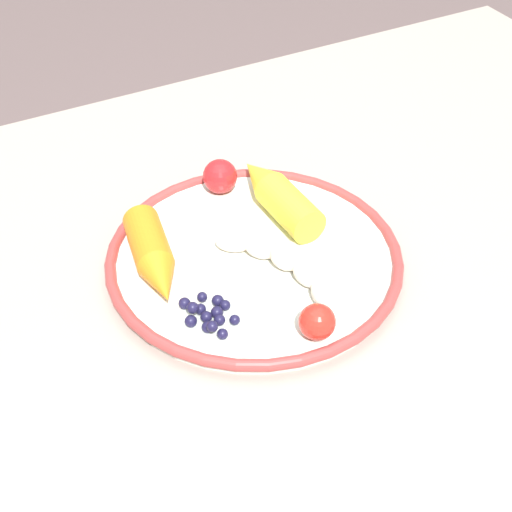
# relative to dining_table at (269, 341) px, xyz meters

# --- Properties ---
(dining_table) EXTENTS (1.29, 0.85, 0.74)m
(dining_table) POSITION_rel_dining_table_xyz_m (0.00, 0.00, 0.00)
(dining_table) COLOR gray
(dining_table) RESTS_ON ground_plane
(plate) EXTENTS (0.31, 0.31, 0.02)m
(plate) POSITION_rel_dining_table_xyz_m (0.00, 0.03, 0.09)
(plate) COLOR silver
(plate) RESTS_ON dining_table
(banana) EXTENTS (0.08, 0.15, 0.03)m
(banana) POSITION_rel_dining_table_xyz_m (0.02, 0.00, 0.11)
(banana) COLOR beige
(banana) RESTS_ON plate
(carrot_orange) EXTENTS (0.06, 0.13, 0.04)m
(carrot_orange) POSITION_rel_dining_table_xyz_m (-0.10, 0.06, 0.11)
(carrot_orange) COLOR orange
(carrot_orange) RESTS_ON plate
(carrot_yellow) EXTENTS (0.04, 0.14, 0.04)m
(carrot_yellow) POSITION_rel_dining_table_xyz_m (0.06, 0.09, 0.11)
(carrot_yellow) COLOR yellow
(carrot_yellow) RESTS_ON plate
(blueberry_pile) EXTENTS (0.05, 0.06, 0.02)m
(blueberry_pile) POSITION_rel_dining_table_xyz_m (-0.08, -0.02, 0.10)
(blueberry_pile) COLOR #191638
(blueberry_pile) RESTS_ON plate
(tomato_near) EXTENTS (0.03, 0.03, 0.03)m
(tomato_near) POSITION_rel_dining_table_xyz_m (0.00, -0.09, 0.11)
(tomato_near) COLOR red
(tomato_near) RESTS_ON plate
(tomato_mid) EXTENTS (0.04, 0.04, 0.04)m
(tomato_mid) POSITION_rel_dining_table_xyz_m (0.02, 0.15, 0.11)
(tomato_mid) COLOR red
(tomato_mid) RESTS_ON plate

